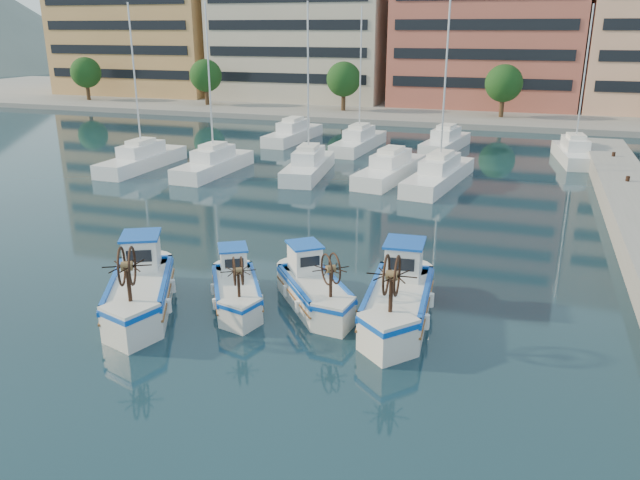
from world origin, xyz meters
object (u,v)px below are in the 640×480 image
Objects in this scene: fishing_boat_c at (313,287)px; fishing_boat_b at (236,286)px; fishing_boat_a at (140,287)px; fishing_boat_d at (399,296)px.

fishing_boat_b is at bearing 157.75° from fishing_boat_c.
fishing_boat_a is 3.47m from fishing_boat_b.
fishing_boat_c is at bearing 172.10° from fishing_boat_d.
fishing_boat_c is at bearing -4.99° from fishing_boat_a.
fishing_boat_b is 0.78× the size of fishing_boat_d.
fishing_boat_a is 1.01× the size of fishing_boat_d.
fishing_boat_d reaches higher than fishing_boat_a.
fishing_boat_a is at bearing 163.60° from fishing_boat_c.
fishing_boat_b is (3.09, 1.56, -0.20)m from fishing_boat_a.
fishing_boat_c is 3.26m from fishing_boat_d.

